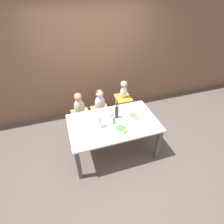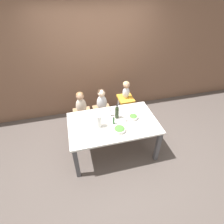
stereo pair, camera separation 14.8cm
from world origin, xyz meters
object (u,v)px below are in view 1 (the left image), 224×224
(dinner_plate_back_right, at_px, (133,109))
(person_baby_right, at_px, (124,88))
(wine_glass_near, at_px, (124,115))
(chair_far_center, at_px, (100,113))
(wine_glass_far, at_px, (109,111))
(chair_far_left, at_px, (81,117))
(person_child_center, at_px, (100,100))
(wine_bottle, at_px, (117,112))
(chair_right_highchair, at_px, (123,103))
(dinner_plate_front_right, at_px, (144,126))
(salad_bowl_small, at_px, (133,116))
(dinner_plate_front_left, at_px, (86,138))
(paper_towel_roll, at_px, (99,122))
(dinner_plate_back_left, at_px, (85,117))
(person_child_left, at_px, (79,104))
(salad_bowl_large, at_px, (120,129))

(dinner_plate_back_right, bearing_deg, person_baby_right, 90.41)
(wine_glass_near, relative_size, dinner_plate_back_right, 0.79)
(chair_far_center, xyz_separation_m, wine_glass_near, (0.24, -0.78, 0.46))
(wine_glass_near, xyz_separation_m, wine_glass_far, (-0.21, 0.21, 0.00))
(chair_far_left, height_order, wine_glass_near, wine_glass_near)
(person_child_center, distance_m, wine_bottle, 0.68)
(chair_far_left, xyz_separation_m, wine_bottle, (0.59, -0.66, 0.46))
(chair_right_highchair, relative_size, dinner_plate_front_right, 3.13)
(chair_far_center, relative_size, dinner_plate_front_right, 2.07)
(chair_far_left, bearing_deg, person_baby_right, 0.10)
(salad_bowl_small, bearing_deg, dinner_plate_front_left, -164.84)
(paper_towel_roll, bearing_deg, dinner_plate_front_left, -144.00)
(chair_right_highchair, height_order, dinner_plate_back_right, dinner_plate_back_right)
(wine_glass_near, height_order, salad_bowl_small, wine_glass_near)
(chair_far_left, xyz_separation_m, wine_glass_near, (0.69, -0.78, 0.46))
(chair_far_center, distance_m, dinner_plate_front_left, 1.17)
(person_child_center, xyz_separation_m, dinner_plate_back_right, (0.54, -0.50, 0.00))
(person_baby_right, relative_size, dinner_plate_back_left, 1.75)
(dinner_plate_back_left, xyz_separation_m, dinner_plate_back_right, (0.94, -0.03, 0.00))
(dinner_plate_front_left, height_order, dinner_plate_back_right, same)
(wine_bottle, distance_m, paper_towel_roll, 0.40)
(chair_right_highchair, xyz_separation_m, person_baby_right, (0.00, 0.00, 0.38))
(chair_far_left, xyz_separation_m, paper_towel_roll, (0.22, -0.81, 0.46))
(chair_far_left, bearing_deg, chair_right_highchair, -0.00)
(wine_bottle, bearing_deg, person_baby_right, 59.55)
(person_child_left, xyz_separation_m, salad_bowl_small, (0.87, -0.75, 0.03))
(dinner_plate_front_left, bearing_deg, chair_far_left, 87.42)
(wine_glass_far, relative_size, salad_bowl_large, 0.86)
(person_child_left, height_order, dinner_plate_front_right, person_child_left)
(wine_bottle, bearing_deg, dinner_plate_front_left, -151.46)
(dinner_plate_back_left, distance_m, dinner_plate_front_right, 1.09)
(person_child_left, xyz_separation_m, person_child_center, (0.44, 0.00, 0.00))
(wine_bottle, distance_m, dinner_plate_front_left, 0.73)
(person_child_left, xyz_separation_m, wine_glass_far, (0.48, -0.57, 0.12))
(chair_far_center, bearing_deg, paper_towel_roll, -105.34)
(person_child_center, bearing_deg, wine_glass_near, -72.61)
(wine_bottle, relative_size, salad_bowl_large, 1.49)
(wine_bottle, height_order, salad_bowl_small, wine_bottle)
(wine_glass_far, distance_m, salad_bowl_small, 0.45)
(wine_bottle, height_order, wine_glass_far, wine_bottle)
(wine_glass_far, bearing_deg, person_baby_right, 48.58)
(person_child_center, relative_size, dinner_plate_back_right, 2.32)
(dinner_plate_back_right, bearing_deg, person_child_center, 137.08)
(wine_glass_near, relative_size, salad_bowl_large, 0.86)
(chair_far_center, distance_m, dinner_plate_back_left, 0.71)
(person_child_center, height_order, dinner_plate_front_left, person_child_center)
(paper_towel_roll, xyz_separation_m, wine_glass_near, (0.47, 0.03, 0.00))
(wine_glass_far, bearing_deg, dinner_plate_back_left, 167.41)
(chair_right_highchair, relative_size, dinner_plate_back_right, 3.13)
(wine_bottle, relative_size, dinner_plate_front_right, 1.37)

